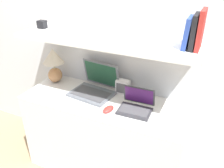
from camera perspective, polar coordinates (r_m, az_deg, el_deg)
wall_back at (r=2.03m, az=1.94°, el=10.95°), size 6.00×0.05×2.40m
desk at (r=2.18m, az=-1.77°, el=-12.58°), size 1.38×0.51×0.76m
back_riser at (r=2.23m, az=1.25°, el=-3.60°), size 1.38×0.04×1.25m
shelf at (r=1.79m, az=-1.25°, el=10.81°), size 1.38×0.46×0.03m
table_lamp at (r=2.23m, az=-13.86°, el=5.13°), size 0.19×0.19×0.33m
laptop_large at (r=2.05m, az=-4.21°, el=-0.82°), size 0.39×0.35×0.25m
laptop_small at (r=1.82m, az=5.78°, el=-5.30°), size 0.25×0.21×0.17m
computer_mouse at (r=1.82m, az=-0.89°, el=-6.06°), size 0.08×0.12×0.03m
router_box at (r=2.03m, az=2.62°, el=-0.66°), size 0.12×0.07×0.13m
book_red at (r=1.59m, az=20.60°, el=12.08°), size 0.03×0.17×0.25m
book_black at (r=1.60m, az=19.23°, el=11.80°), size 0.03×0.17×0.22m
book_blue at (r=1.61m, az=17.79°, el=11.69°), size 0.04×0.17×0.20m
shelf_gadget at (r=2.10m, az=-16.45°, el=13.58°), size 0.07×0.05×0.06m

